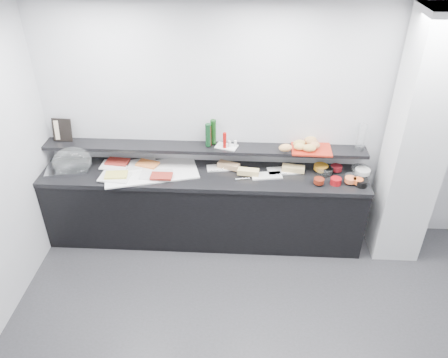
# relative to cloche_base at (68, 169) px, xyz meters

# --- Properties ---
(back_wall) EXTENTS (5.00, 0.02, 2.70)m
(back_wall) POSITION_rel_cloche_base_xyz_m (2.21, 0.31, 0.43)
(back_wall) COLOR #B9BBC1
(back_wall) RESTS_ON ground
(ceiling) EXTENTS (5.00, 5.00, 0.00)m
(ceiling) POSITION_rel_cloche_base_xyz_m (2.21, -1.69, 1.78)
(ceiling) COLOR white
(ceiling) RESTS_ON back_wall
(column) EXTENTS (0.50, 0.50, 2.70)m
(column) POSITION_rel_cloche_base_xyz_m (3.71, -0.04, 0.43)
(column) COLOR silver
(column) RESTS_ON ground
(buffet_cabinet) EXTENTS (3.60, 0.60, 0.85)m
(buffet_cabinet) POSITION_rel_cloche_base_xyz_m (1.51, 0.01, -0.50)
(buffet_cabinet) COLOR black
(buffet_cabinet) RESTS_ON ground
(counter_top) EXTENTS (3.62, 0.62, 0.05)m
(counter_top) POSITION_rel_cloche_base_xyz_m (1.51, 0.01, -0.05)
(counter_top) COLOR black
(counter_top) RESTS_ON buffet_cabinet
(wall_shelf) EXTENTS (3.60, 0.25, 0.04)m
(wall_shelf) POSITION_rel_cloche_base_xyz_m (1.51, 0.19, 0.21)
(wall_shelf) COLOR black
(wall_shelf) RESTS_ON back_wall
(cloche_base) EXTENTS (0.52, 0.40, 0.04)m
(cloche_base) POSITION_rel_cloche_base_xyz_m (0.00, 0.00, 0.00)
(cloche_base) COLOR #B8BABF
(cloche_base) RESTS_ON counter_top
(cloche_dome) EXTENTS (0.49, 0.40, 0.34)m
(cloche_dome) POSITION_rel_cloche_base_xyz_m (0.07, -0.02, 0.11)
(cloche_dome) COLOR silver
(cloche_dome) RESTS_ON cloche_base
(linen_runner) EXTENTS (1.11, 0.74, 0.01)m
(linen_runner) POSITION_rel_cloche_base_xyz_m (0.94, 0.01, -0.01)
(linen_runner) COLOR white
(linen_runner) RESTS_ON counter_top
(platter_meat_a) EXTENTS (0.32, 0.22, 0.01)m
(platter_meat_a) POSITION_rel_cloche_base_xyz_m (0.50, 0.10, 0.00)
(platter_meat_a) COLOR white
(platter_meat_a) RESTS_ON linen_runner
(food_meat_a) EXTENTS (0.27, 0.19, 0.02)m
(food_meat_a) POSITION_rel_cloche_base_xyz_m (0.52, 0.15, 0.02)
(food_meat_a) COLOR maroon
(food_meat_a) RESTS_ON platter_meat_a
(platter_salmon) EXTENTS (0.38, 0.30, 0.01)m
(platter_salmon) POSITION_rel_cloche_base_xyz_m (0.80, 0.15, 0.00)
(platter_salmon) COLOR silver
(platter_salmon) RESTS_ON linen_runner
(food_salmon) EXTENTS (0.27, 0.21, 0.02)m
(food_salmon) POSITION_rel_cloche_base_xyz_m (0.88, 0.12, 0.02)
(food_salmon) COLOR orange
(food_salmon) RESTS_ON platter_salmon
(platter_cheese) EXTENTS (0.35, 0.25, 0.01)m
(platter_cheese) POSITION_rel_cloche_base_xyz_m (0.57, -0.14, 0.00)
(platter_cheese) COLOR white
(platter_cheese) RESTS_ON linen_runner
(food_cheese) EXTENTS (0.25, 0.18, 0.02)m
(food_cheese) POSITION_rel_cloche_base_xyz_m (0.58, -0.13, 0.02)
(food_cheese) COLOR #DBCF55
(food_cheese) RESTS_ON platter_cheese
(platter_meat_b) EXTENTS (0.34, 0.23, 0.01)m
(platter_meat_b) POSITION_rel_cloche_base_xyz_m (1.01, -0.06, 0.00)
(platter_meat_b) COLOR silver
(platter_meat_b) RESTS_ON linen_runner
(food_meat_b) EXTENTS (0.23, 0.15, 0.02)m
(food_meat_b) POSITION_rel_cloche_base_xyz_m (1.08, -0.12, 0.02)
(food_meat_b) COLOR maroon
(food_meat_b) RESTS_ON platter_meat_b
(sandwich_plate_left) EXTENTS (0.34, 0.19, 0.01)m
(sandwich_plate_left) POSITION_rel_cloche_base_xyz_m (1.71, 0.14, -0.01)
(sandwich_plate_left) COLOR white
(sandwich_plate_left) RESTS_ON counter_top
(sandwich_food_left) EXTENTS (0.26, 0.17, 0.06)m
(sandwich_food_left) POSITION_rel_cloche_base_xyz_m (1.80, 0.13, 0.02)
(sandwich_food_left) COLOR tan
(sandwich_food_left) RESTS_ON sandwich_plate_left
(tongs_left) EXTENTS (0.15, 0.06, 0.01)m
(tongs_left) POSITION_rel_cloche_base_xyz_m (1.66, 0.07, -0.00)
(tongs_left) COLOR #B6B9BD
(tongs_left) RESTS_ON sandwich_plate_left
(sandwich_plate_mid) EXTENTS (0.35, 0.20, 0.01)m
(sandwich_plate_mid) POSITION_rel_cloche_base_xyz_m (2.22, -0.00, -0.01)
(sandwich_plate_mid) COLOR silver
(sandwich_plate_mid) RESTS_ON counter_top
(sandwich_food_mid) EXTENTS (0.24, 0.12, 0.06)m
(sandwich_food_mid) POSITION_rel_cloche_base_xyz_m (2.02, 0.01, 0.02)
(sandwich_food_mid) COLOR #E2C376
(sandwich_food_mid) RESTS_ON sandwich_plate_mid
(tongs_mid) EXTENTS (0.16, 0.04, 0.01)m
(tongs_mid) POSITION_rel_cloche_base_xyz_m (1.96, -0.09, -0.00)
(tongs_mid) COLOR silver
(tongs_mid) RESTS_ON sandwich_plate_mid
(sandwich_plate_right) EXTENTS (0.39, 0.22, 0.01)m
(sandwich_plate_right) POSITION_rel_cloche_base_xyz_m (2.42, 0.12, -0.01)
(sandwich_plate_right) COLOR silver
(sandwich_plate_right) RESTS_ON counter_top
(sandwich_food_right) EXTENTS (0.26, 0.13, 0.06)m
(sandwich_food_right) POSITION_rel_cloche_base_xyz_m (2.52, 0.11, 0.02)
(sandwich_food_right) COLOR #D6B470
(sandwich_food_right) RESTS_ON sandwich_plate_right
(tongs_right) EXTENTS (0.16, 0.05, 0.01)m
(tongs_right) POSITION_rel_cloche_base_xyz_m (2.36, 0.02, -0.00)
(tongs_right) COLOR silver
(tongs_right) RESTS_ON sandwich_plate_right
(bowl_glass_fruit) EXTENTS (0.18, 0.18, 0.07)m
(bowl_glass_fruit) POSITION_rel_cloche_base_xyz_m (2.86, 0.08, 0.02)
(bowl_glass_fruit) COLOR silver
(bowl_glass_fruit) RESTS_ON counter_top
(fill_glass_fruit) EXTENTS (0.19, 0.19, 0.05)m
(fill_glass_fruit) POSITION_rel_cloche_base_xyz_m (2.83, 0.15, 0.03)
(fill_glass_fruit) COLOR orange
(fill_glass_fruit) RESTS_ON bowl_glass_fruit
(bowl_black_jam) EXTENTS (0.15, 0.15, 0.07)m
(bowl_black_jam) POSITION_rel_cloche_base_xyz_m (2.90, 0.10, 0.02)
(bowl_black_jam) COLOR black
(bowl_black_jam) RESTS_ON counter_top
(fill_black_jam) EXTENTS (0.17, 0.17, 0.05)m
(fill_black_jam) POSITION_rel_cloche_base_xyz_m (3.00, 0.14, 0.03)
(fill_black_jam) COLOR #5C0D12
(fill_black_jam) RESTS_ON bowl_black_jam
(bowl_glass_cream) EXTENTS (0.25, 0.25, 0.07)m
(bowl_glass_cream) POSITION_rel_cloche_base_xyz_m (3.26, 0.12, 0.02)
(bowl_glass_cream) COLOR white
(bowl_glass_cream) RESTS_ON counter_top
(fill_glass_cream) EXTENTS (0.21, 0.21, 0.05)m
(fill_glass_cream) POSITION_rel_cloche_base_xyz_m (3.27, 0.09, 0.03)
(fill_glass_cream) COLOR silver
(fill_glass_cream) RESTS_ON bowl_glass_cream
(bowl_red_jam) EXTENTS (0.14, 0.14, 0.07)m
(bowl_red_jam) POSITION_rel_cloche_base_xyz_m (2.95, -0.11, 0.02)
(bowl_red_jam) COLOR maroon
(bowl_red_jam) RESTS_ON counter_top
(fill_red_jam) EXTENTS (0.12, 0.12, 0.05)m
(fill_red_jam) POSITION_rel_cloche_base_xyz_m (2.77, -0.14, 0.03)
(fill_red_jam) COLOR #611B0D
(fill_red_jam) RESTS_ON bowl_red_jam
(bowl_glass_salmon) EXTENTS (0.14, 0.14, 0.07)m
(bowl_glass_salmon) POSITION_rel_cloche_base_xyz_m (3.13, -0.05, 0.02)
(bowl_glass_salmon) COLOR silver
(bowl_glass_salmon) RESTS_ON counter_top
(fill_glass_salmon) EXTENTS (0.15, 0.15, 0.05)m
(fill_glass_salmon) POSITION_rel_cloche_base_xyz_m (3.11, -0.10, 0.03)
(fill_glass_salmon) COLOR orange
(fill_glass_salmon) RESTS_ON bowl_glass_salmon
(bowl_black_fruit) EXTENTS (0.16, 0.16, 0.07)m
(bowl_black_fruit) POSITION_rel_cloche_base_xyz_m (3.22, -0.13, 0.02)
(bowl_black_fruit) COLOR black
(bowl_black_fruit) RESTS_ON counter_top
(fill_black_fruit) EXTENTS (0.13, 0.13, 0.05)m
(fill_black_fruit) POSITION_rel_cloche_base_xyz_m (3.18, -0.12, 0.03)
(fill_black_fruit) COLOR #E5571F
(fill_black_fruit) RESTS_ON bowl_black_fruit
(framed_print) EXTENTS (0.22, 0.08, 0.26)m
(framed_print) POSITION_rel_cloche_base_xyz_m (-0.09, 0.25, 0.36)
(framed_print) COLOR black
(framed_print) RESTS_ON wall_shelf
(print_art) EXTENTS (0.18, 0.07, 0.22)m
(print_art) POSITION_rel_cloche_base_xyz_m (-0.08, 0.25, 0.36)
(print_art) COLOR beige
(print_art) RESTS_ON framed_print
(condiment_tray) EXTENTS (0.27, 0.21, 0.01)m
(condiment_tray) POSITION_rel_cloche_base_xyz_m (1.77, 0.19, 0.24)
(condiment_tray) COLOR white
(condiment_tray) RESTS_ON wall_shelf
(bottle_green_a) EXTENTS (0.07, 0.07, 0.26)m
(bottle_green_a) POSITION_rel_cloche_base_xyz_m (1.57, 0.19, 0.37)
(bottle_green_a) COLOR #0E3318
(bottle_green_a) RESTS_ON condiment_tray
(bottle_brown) EXTENTS (0.06, 0.06, 0.24)m
(bottle_brown) POSITION_rel_cloche_base_xyz_m (1.58, 0.19, 0.36)
(bottle_brown) COLOR #3A120A
(bottle_brown) RESTS_ON condiment_tray
(bottle_green_b) EXTENTS (0.08, 0.08, 0.28)m
(bottle_green_b) POSITION_rel_cloche_base_xyz_m (1.62, 0.25, 0.38)
(bottle_green_b) COLOR #0F3910
(bottle_green_b) RESTS_ON condiment_tray
(bottle_hot) EXTENTS (0.05, 0.05, 0.18)m
(bottle_hot) POSITION_rel_cloche_base_xyz_m (1.75, 0.15, 0.33)
(bottle_hot) COLOR #A80E0C
(bottle_hot) RESTS_ON condiment_tray
(shaker_salt) EXTENTS (0.04, 0.04, 0.07)m
(shaker_salt) POSITION_rel_cloche_base_xyz_m (1.87, 0.19, 0.28)
(shaker_salt) COLOR white
(shaker_salt) RESTS_ON condiment_tray
(shaker_pepper) EXTENTS (0.04, 0.04, 0.07)m
(shaker_pepper) POSITION_rel_cloche_base_xyz_m (1.80, 0.18, 0.28)
(shaker_pepper) COLOR white
(shaker_pepper) RESTS_ON condiment_tray
(bread_tray) EXTENTS (0.44, 0.31, 0.02)m
(bread_tray) POSITION_rel_cloche_base_xyz_m (2.70, 0.17, 0.24)
(bread_tray) COLOR #B62513
(bread_tray) RESTS_ON wall_shelf
(bread_roll_n) EXTENTS (0.16, 0.12, 0.08)m
(bread_roll_n) POSITION_rel_cloche_base_xyz_m (2.70, 0.29, 0.29)
(bread_roll_n) COLOR tan
(bread_roll_n) RESTS_ON bread_tray
(bread_roll_ne) EXTENTS (0.15, 0.10, 0.08)m
(bread_roll_ne) POSITION_rel_cloche_base_xyz_m (2.71, 0.23, 0.29)
(bread_roll_ne) COLOR #AB7641
(bread_roll_ne) RESTS_ON bread_tray
(bread_roll_sw) EXTENTS (0.16, 0.12, 0.08)m
(bread_roll_sw) POSITION_rel_cloche_base_xyz_m (2.41, 0.09, 0.29)
(bread_roll_sw) COLOR tan
(bread_roll_sw) RESTS_ON bread_tray
(bread_roll_s) EXTENTS (0.14, 0.10, 0.08)m
(bread_roll_s) POSITION_rel_cloche_base_xyz_m (2.56, 0.13, 0.29)
(bread_roll_s) COLOR tan
(bread_roll_s) RESTS_ON bread_tray
(bread_roll_se) EXTENTS (0.16, 0.11, 0.08)m
(bread_roll_se) POSITION_rel_cloche_base_xyz_m (2.66, 0.10, 0.29)
(bread_roll_se) COLOR tan
(bread_roll_se) RESTS_ON bread_tray
(bread_roll_midw) EXTENTS (0.16, 0.12, 0.08)m
(bread_roll_midw) POSITION_rel_cloche_base_xyz_m (2.57, 0.20, 0.29)
(bread_roll_midw) COLOR #B59145
(bread_roll_midw) RESTS_ON bread_tray
(bread_roll_mide) EXTENTS (0.14, 0.11, 0.08)m
(bread_roll_mide) POSITION_rel_cloche_base_xyz_m (2.73, 0.16, 0.29)
(bread_roll_mide) COLOR #BD7D48
(bread_roll_mide) RESTS_ON bread_tray
(carafe) EXTENTS (0.12, 0.12, 0.30)m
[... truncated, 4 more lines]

